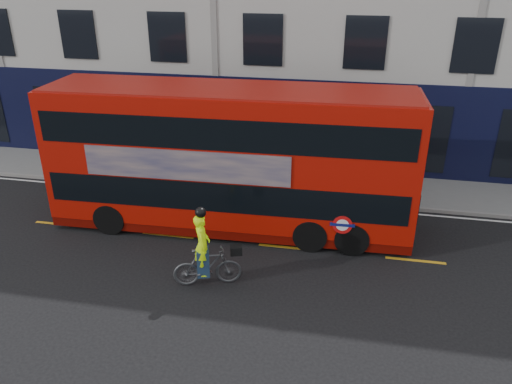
# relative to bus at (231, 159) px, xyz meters

# --- Properties ---
(ground) EXTENTS (120.00, 120.00, 0.00)m
(ground) POSITION_rel_bus_xyz_m (-1.95, -2.63, -2.46)
(ground) COLOR black
(ground) RESTS_ON ground
(pavement) EXTENTS (60.00, 3.00, 0.12)m
(pavement) POSITION_rel_bus_xyz_m (-1.95, 3.87, -2.40)
(pavement) COLOR slate
(pavement) RESTS_ON ground
(kerb) EXTENTS (60.00, 0.12, 0.13)m
(kerb) POSITION_rel_bus_xyz_m (-1.95, 2.37, -2.40)
(kerb) COLOR gray
(kerb) RESTS_ON ground
(road_edge_line) EXTENTS (58.00, 0.10, 0.01)m
(road_edge_line) POSITION_rel_bus_xyz_m (-1.95, 2.07, -2.46)
(road_edge_line) COLOR silver
(road_edge_line) RESTS_ON ground
(lane_dashes) EXTENTS (58.00, 0.12, 0.01)m
(lane_dashes) POSITION_rel_bus_xyz_m (-1.95, -1.13, -2.46)
(lane_dashes) COLOR gold
(lane_dashes) RESTS_ON ground
(bus) EXTENTS (11.98, 3.06, 4.80)m
(bus) POSITION_rel_bus_xyz_m (0.00, 0.00, 0.00)
(bus) COLOR #AA1006
(bus) RESTS_ON ground
(cyclist) EXTENTS (2.01, 1.10, 2.45)m
(cyclist) POSITION_rel_bus_xyz_m (0.12, -3.55, -1.65)
(cyclist) COLOR #45474A
(cyclist) RESTS_ON ground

